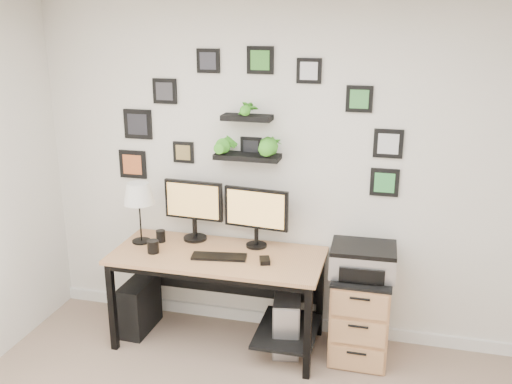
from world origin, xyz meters
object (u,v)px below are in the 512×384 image
(monitor_left, at_px, (194,206))
(monitor_right, at_px, (256,213))
(mug, at_px, (153,247))
(table_lamp, at_px, (139,195))
(pc_tower_black, at_px, (140,305))
(desk, at_px, (224,267))
(file_cabinet, at_px, (361,315))
(printer, at_px, (363,260))
(pc_tower_grey, at_px, (287,320))

(monitor_left, height_order, monitor_right, monitor_left)
(monitor_right, relative_size, mug, 5.16)
(table_lamp, relative_size, pc_tower_black, 1.15)
(desk, xyz_separation_m, monitor_right, (0.21, 0.17, 0.41))
(table_lamp, relative_size, mug, 4.96)
(desk, bearing_deg, mug, -165.33)
(mug, distance_m, pc_tower_black, 0.63)
(monitor_right, relative_size, file_cabinet, 0.76)
(monitor_right, height_order, table_lamp, table_lamp)
(desk, distance_m, table_lamp, 0.87)
(pc_tower_black, bearing_deg, desk, 3.10)
(monitor_left, bearing_deg, pc_tower_black, -153.05)
(file_cabinet, distance_m, printer, 0.44)
(mug, bearing_deg, desk, 14.67)
(monitor_left, distance_m, pc_tower_grey, 1.15)
(pc_tower_grey, relative_size, file_cabinet, 0.71)
(desk, bearing_deg, monitor_left, 147.25)
(monitor_left, height_order, printer, monitor_left)
(table_lamp, height_order, mug, table_lamp)
(table_lamp, bearing_deg, pc_tower_black, -110.85)
(desk, xyz_separation_m, table_lamp, (-0.70, 0.04, 0.52))
(monitor_right, xyz_separation_m, table_lamp, (-0.91, -0.13, 0.11))
(mug, height_order, printer, printer)
(desk, bearing_deg, pc_tower_grey, 3.20)
(mug, bearing_deg, monitor_right, 23.00)
(monitor_left, distance_m, monitor_right, 0.51)
(monitor_right, bearing_deg, mug, -157.00)
(monitor_right, relative_size, table_lamp, 1.04)
(mug, bearing_deg, monitor_left, 57.03)
(desk, bearing_deg, printer, 3.66)
(monitor_left, relative_size, monitor_right, 0.96)
(mug, bearing_deg, pc_tower_grey, 9.13)
(file_cabinet, xyz_separation_m, printer, (-0.01, 0.01, 0.44))
(pc_tower_black, height_order, printer, printer)
(monitor_left, distance_m, mug, 0.46)
(file_cabinet, bearing_deg, monitor_right, 172.13)
(table_lamp, bearing_deg, monitor_left, 21.08)
(table_lamp, distance_m, file_cabinet, 1.92)
(file_cabinet, bearing_deg, monitor_left, 174.27)
(pc_tower_black, bearing_deg, printer, 4.41)
(desk, xyz_separation_m, monitor_left, (-0.30, 0.19, 0.41))
(monitor_right, relative_size, pc_tower_grey, 1.07)
(mug, bearing_deg, printer, 7.37)
(monitor_left, xyz_separation_m, pc_tower_grey, (0.80, -0.17, -0.81))
(printer, bearing_deg, desk, -176.34)
(table_lamp, distance_m, pc_tower_black, 0.93)
(desk, distance_m, monitor_left, 0.54)
(table_lamp, xyz_separation_m, mug, (0.18, -0.18, -0.34))
(pc_tower_black, height_order, pc_tower_grey, pc_tower_grey)
(mug, relative_size, pc_tower_grey, 0.21)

